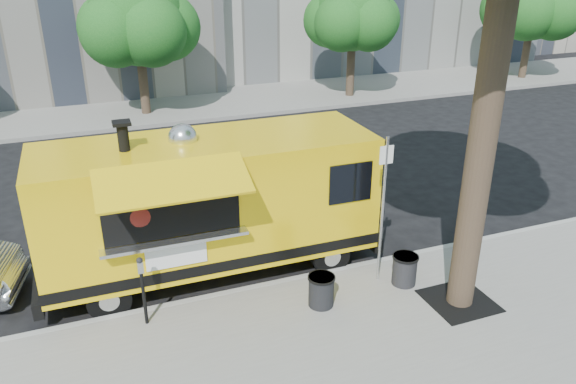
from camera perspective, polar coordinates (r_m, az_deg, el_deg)
name	(u,v)px	position (r m, az deg, el deg)	size (l,w,h in m)	color
ground	(279,262)	(12.29, -0.94, -7.16)	(120.00, 120.00, 0.00)	black
sidewalk	(368,381)	(9.31, 8.10, -18.51)	(60.00, 6.00, 0.15)	gray
curb	(295,281)	(11.51, 0.68, -9.05)	(60.00, 0.14, 0.16)	#999993
far_sidewalk	(168,107)	(24.49, -12.09, 8.40)	(60.00, 5.00, 0.15)	gray
tree_well	(459,301)	(11.27, 16.98, -10.53)	(1.20, 1.20, 0.02)	black
far_tree_b	(137,18)	(22.90, -15.12, 16.70)	(3.60, 3.60, 5.50)	#33261C
far_tree_c	(353,13)	(25.29, 6.63, 17.64)	(3.24, 3.24, 5.21)	#33261C
far_tree_d	(534,1)	(31.31, 23.75, 17.36)	(3.78, 3.78, 5.64)	#33261C
sign_post	(383,202)	(10.79, 9.63, -1.02)	(0.28, 0.06, 3.00)	silver
parking_meter	(142,283)	(10.09, -14.59, -8.95)	(0.11, 0.11, 1.33)	black
food_truck	(208,202)	(11.33, -8.09, -1.06)	(6.91, 3.20, 3.40)	yellow
trash_bin_left	(405,269)	(11.37, 11.76, -7.64)	(0.52, 0.52, 0.62)	black
trash_bin_right	(321,290)	(10.53, 3.39, -9.89)	(0.51, 0.51, 0.61)	black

